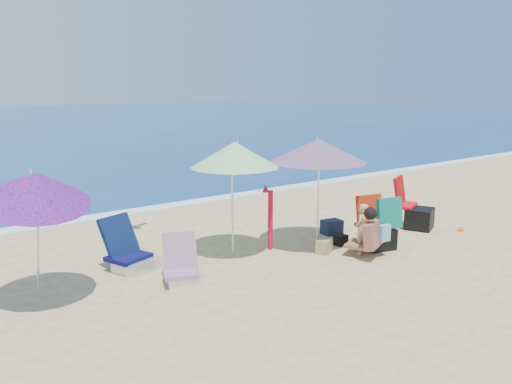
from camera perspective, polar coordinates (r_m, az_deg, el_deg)
ground at (r=8.04m, az=6.10°, el=-8.60°), size 120.00×120.00×0.00m
foam at (r=12.09m, az=-10.70°, el=-1.73°), size 120.00×0.50×0.04m
umbrella_turquoise at (r=8.78m, az=7.02°, el=4.66°), size 1.99×1.99×1.95m
umbrella_striped at (r=8.30m, az=-2.42°, el=4.24°), size 1.80×1.80×1.95m
umbrella_blue at (r=6.88m, az=-23.69°, el=0.47°), size 1.50×1.55×1.90m
furled_umbrella at (r=8.74m, az=1.53°, el=-2.50°), size 0.18×0.14×1.16m
chair_navy at (r=8.13m, az=-13.92°, el=-7.01°), size 0.84×0.93×0.82m
chair_rainbow at (r=7.47m, az=-8.26°, el=-8.74°), size 0.70×0.74×0.69m
camp_chair_left at (r=10.67m, az=17.48°, el=-2.29°), size 0.84×1.06×1.01m
camp_chair_right at (r=9.09m, az=13.69°, el=-4.16°), size 0.73×0.82×0.96m
person_center at (r=8.66m, az=12.31°, el=-4.33°), size 0.65×0.74×0.88m
bag_tan at (r=8.75m, az=7.68°, el=-6.11°), size 0.34×0.30×0.24m
bag_navy_b at (r=9.89m, az=8.56°, el=-3.93°), size 0.41×0.34×0.28m
bag_black_b at (r=9.25m, az=9.56°, el=-5.38°), size 0.24×0.17×0.18m
orange_item at (r=10.86m, az=22.12°, el=-3.94°), size 0.26×0.19×0.03m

